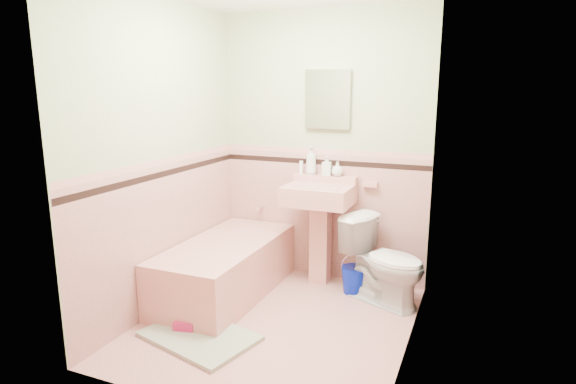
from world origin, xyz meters
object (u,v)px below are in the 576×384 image
at_px(soap_bottle_mid, 327,166).
at_px(bathtub, 226,270).
at_px(bucket, 355,280).
at_px(shoe, 184,326).
at_px(sink, 318,235).
at_px(medicine_cabinet, 328,99).
at_px(soap_bottle_left, 311,160).
at_px(toilet, 385,261).
at_px(soap_bottle_right, 337,169).

bearing_deg(soap_bottle_mid, bathtub, -134.30).
distance_m(bathtub, soap_bottle_mid, 1.32).
height_order(soap_bottle_mid, bucket, soap_bottle_mid).
bearing_deg(soap_bottle_mid, shoe, -113.35).
relative_size(sink, medicine_cabinet, 1.78).
height_order(soap_bottle_left, toilet, soap_bottle_left).
height_order(bathtub, sink, sink).
relative_size(toilet, bucket, 3.07).
relative_size(soap_bottle_mid, toilet, 0.25).
bearing_deg(toilet, bucket, 95.13).
distance_m(toilet, shoe, 1.71).
distance_m(soap_bottle_right, bucket, 1.02).
bearing_deg(sink, soap_bottle_left, 128.34).
xyz_separation_m(soap_bottle_mid, soap_bottle_right, (0.10, 0.00, -0.02)).
relative_size(sink, shoe, 6.12).
distance_m(sink, medicine_cabinet, 1.25).
relative_size(soap_bottle_right, toilet, 0.18).
xyz_separation_m(sink, soap_bottle_left, (-0.14, 0.18, 0.67)).
xyz_separation_m(sink, medicine_cabinet, (0.00, 0.21, 1.23)).
xyz_separation_m(soap_bottle_mid, toilet, (0.64, -0.34, -0.73)).
height_order(soap_bottle_right, bucket, soap_bottle_right).
height_order(sink, medicine_cabinet, medicine_cabinet).
bearing_deg(bathtub, shoe, -84.97).
bearing_deg(medicine_cabinet, soap_bottle_mid, -66.94).
bearing_deg(shoe, soap_bottle_mid, 53.81).
bearing_deg(toilet, shoe, 154.56).
xyz_separation_m(soap_bottle_right, bucket, (0.26, -0.25, -0.95)).
relative_size(bathtub, soap_bottle_left, 5.77).
bearing_deg(shoe, sink, 51.39).
xyz_separation_m(sink, shoe, (-0.61, -1.27, -0.41)).
height_order(bathtub, soap_bottle_mid, soap_bottle_mid).
distance_m(soap_bottle_right, toilet, 0.95).
bearing_deg(sink, bucket, -10.57).
xyz_separation_m(sink, soap_bottle_right, (0.12, 0.18, 0.60)).
bearing_deg(medicine_cabinet, sink, -90.00).
distance_m(medicine_cabinet, toilet, 1.53).
relative_size(bucket, shoe, 1.55).
distance_m(soap_bottle_mid, bucket, 1.07).
bearing_deg(soap_bottle_right, bucket, -44.25).
distance_m(toilet, bucket, 0.38).
height_order(sink, soap_bottle_mid, soap_bottle_mid).
relative_size(bathtub, bucket, 6.28).
bearing_deg(toilet, soap_bottle_right, 80.70).
height_order(toilet, shoe, toilet).
bearing_deg(soap_bottle_mid, medicine_cabinet, 113.06).
height_order(medicine_cabinet, bucket, medicine_cabinet).
bearing_deg(bucket, soap_bottle_mid, 145.16).
bearing_deg(bucket, medicine_cabinet, 143.02).
xyz_separation_m(sink, soap_bottle_mid, (0.01, 0.18, 0.63)).
bearing_deg(bathtub, soap_bottle_right, 41.77).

